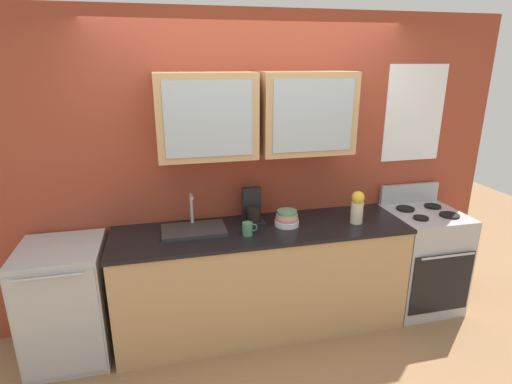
{
  "coord_description": "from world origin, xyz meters",
  "views": [
    {
      "loc": [
        -0.75,
        -2.95,
        2.22
      ],
      "look_at": [
        -0.05,
        0.0,
        1.23
      ],
      "focal_mm": 28.67,
      "sensor_mm": 36.0,
      "label": 1
    }
  ],
  "objects_px": {
    "bowl_stack": "(287,218)",
    "coffee_maker": "(252,210)",
    "vase": "(357,207)",
    "sink_faucet": "(194,229)",
    "dishwasher": "(67,303)",
    "cup_near_sink": "(248,229)",
    "stove_range": "(420,258)"
  },
  "relations": [
    {
      "from": "bowl_stack",
      "to": "vase",
      "type": "relative_size",
      "value": 0.72
    },
    {
      "from": "bowl_stack",
      "to": "dishwasher",
      "type": "bearing_deg",
      "value": -179.32
    },
    {
      "from": "stove_range",
      "to": "bowl_stack",
      "type": "bearing_deg",
      "value": 179.28
    },
    {
      "from": "coffee_maker",
      "to": "vase",
      "type": "bearing_deg",
      "value": -14.07
    },
    {
      "from": "vase",
      "to": "sink_faucet",
      "type": "bearing_deg",
      "value": 174.76
    },
    {
      "from": "sink_faucet",
      "to": "dishwasher",
      "type": "bearing_deg",
      "value": -176.32
    },
    {
      "from": "sink_faucet",
      "to": "coffee_maker",
      "type": "distance_m",
      "value": 0.51
    },
    {
      "from": "bowl_stack",
      "to": "vase",
      "type": "height_order",
      "value": "vase"
    },
    {
      "from": "stove_range",
      "to": "dishwasher",
      "type": "xyz_separation_m",
      "value": [
        -3.04,
        -0.0,
        -0.01
      ]
    },
    {
      "from": "bowl_stack",
      "to": "coffee_maker",
      "type": "distance_m",
      "value": 0.29
    },
    {
      "from": "bowl_stack",
      "to": "dishwasher",
      "type": "relative_size",
      "value": 0.22
    },
    {
      "from": "dishwasher",
      "to": "coffee_maker",
      "type": "distance_m",
      "value": 1.59
    },
    {
      "from": "cup_near_sink",
      "to": "dishwasher",
      "type": "bearing_deg",
      "value": 176.15
    },
    {
      "from": "stove_range",
      "to": "vase",
      "type": "bearing_deg",
      "value": -174.94
    },
    {
      "from": "bowl_stack",
      "to": "coffee_maker",
      "type": "bearing_deg",
      "value": 153.17
    },
    {
      "from": "sink_faucet",
      "to": "coffee_maker",
      "type": "height_order",
      "value": "coffee_maker"
    },
    {
      "from": "bowl_stack",
      "to": "stove_range",
      "type": "bearing_deg",
      "value": -0.72
    },
    {
      "from": "bowl_stack",
      "to": "coffee_maker",
      "type": "xyz_separation_m",
      "value": [
        -0.26,
        0.13,
        0.05
      ]
    },
    {
      "from": "cup_near_sink",
      "to": "dishwasher",
      "type": "height_order",
      "value": "cup_near_sink"
    },
    {
      "from": "coffee_maker",
      "to": "bowl_stack",
      "type": "bearing_deg",
      "value": -26.83
    },
    {
      "from": "vase",
      "to": "coffee_maker",
      "type": "xyz_separation_m",
      "value": [
        -0.84,
        0.21,
        -0.03
      ]
    },
    {
      "from": "sink_faucet",
      "to": "dishwasher",
      "type": "height_order",
      "value": "sink_faucet"
    },
    {
      "from": "dishwasher",
      "to": "coffee_maker",
      "type": "relative_size",
      "value": 3.16
    },
    {
      "from": "cup_near_sink",
      "to": "coffee_maker",
      "type": "xyz_separation_m",
      "value": [
        0.09,
        0.24,
        0.06
      ]
    },
    {
      "from": "sink_faucet",
      "to": "vase",
      "type": "height_order",
      "value": "sink_faucet"
    },
    {
      "from": "bowl_stack",
      "to": "dishwasher",
      "type": "height_order",
      "value": "bowl_stack"
    },
    {
      "from": "stove_range",
      "to": "cup_near_sink",
      "type": "relative_size",
      "value": 9.19
    },
    {
      "from": "vase",
      "to": "dishwasher",
      "type": "xyz_separation_m",
      "value": [
        -2.32,
        0.06,
        -0.6
      ]
    },
    {
      "from": "stove_range",
      "to": "coffee_maker",
      "type": "distance_m",
      "value": 1.66
    },
    {
      "from": "vase",
      "to": "cup_near_sink",
      "type": "height_order",
      "value": "vase"
    },
    {
      "from": "cup_near_sink",
      "to": "coffee_maker",
      "type": "bearing_deg",
      "value": 69.14
    },
    {
      "from": "sink_faucet",
      "to": "bowl_stack",
      "type": "height_order",
      "value": "sink_faucet"
    }
  ]
}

